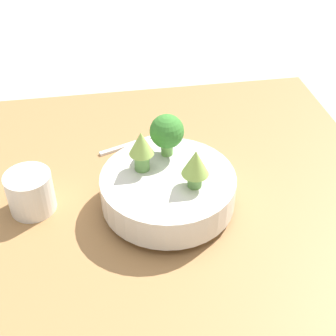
% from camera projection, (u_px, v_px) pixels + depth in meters
% --- Properties ---
extents(ground_plane, '(6.00, 6.00, 0.00)m').
position_uv_depth(ground_plane, '(177.00, 206.00, 0.96)').
color(ground_plane, '#ADA89E').
extents(table, '(0.86, 0.86, 0.04)m').
position_uv_depth(table, '(177.00, 199.00, 0.95)').
color(table, '#9E7042').
rests_on(table, ground_plane).
extents(bowl, '(0.25, 0.25, 0.07)m').
position_uv_depth(bowl, '(168.00, 190.00, 0.88)').
color(bowl, silver).
rests_on(bowl, table).
extents(broccoli_floret_front, '(0.07, 0.07, 0.09)m').
position_uv_depth(broccoli_floret_front, '(167.00, 132.00, 0.88)').
color(broccoli_floret_front, '#6BA34C').
rests_on(broccoli_floret_front, bowl).
extents(romanesco_piece_far, '(0.05, 0.05, 0.08)m').
position_uv_depth(romanesco_piece_far, '(195.00, 165.00, 0.81)').
color(romanesco_piece_far, '#609347').
rests_on(romanesco_piece_far, bowl).
extents(romanesco_piece_near, '(0.05, 0.05, 0.08)m').
position_uv_depth(romanesco_piece_near, '(141.00, 147.00, 0.85)').
color(romanesco_piece_near, '#609347').
rests_on(romanesco_piece_near, bowl).
extents(cup, '(0.09, 0.09, 0.08)m').
position_uv_depth(cup, '(30.00, 194.00, 0.88)').
color(cup, silver).
rests_on(cup, table).
extents(fork, '(0.18, 0.07, 0.01)m').
position_uv_depth(fork, '(137.00, 142.00, 1.07)').
color(fork, silver).
rests_on(fork, table).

